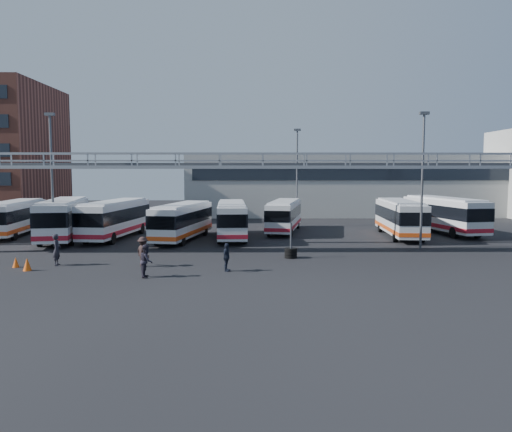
{
  "coord_description": "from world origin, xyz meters",
  "views": [
    {
      "loc": [
        -0.87,
        -30.24,
        5.82
      ],
      "look_at": [
        -0.47,
        6.0,
        2.56
      ],
      "focal_mm": 35.0,
      "sensor_mm": 36.0,
      "label": 1
    }
  ],
  "objects_px": {
    "bus_1": "(64,218)",
    "bus_3": "(183,220)",
    "pedestrian_b": "(146,261)",
    "bus_4": "(232,218)",
    "cone_left": "(16,262)",
    "cone_right": "(27,264)",
    "pedestrian_c": "(143,252)",
    "light_pole_back": "(297,172)",
    "light_pole_mid": "(422,172)",
    "tire_stack": "(291,252)",
    "bus_2": "(115,218)",
    "bus_8": "(444,213)",
    "light_pole_left": "(52,172)",
    "bus_5": "(284,215)",
    "bus_0": "(15,216)",
    "pedestrian_a": "(57,250)",
    "bus_7": "(400,217)",
    "pedestrian_d": "(227,257)"
  },
  "relations": [
    {
      "from": "bus_1",
      "to": "bus_3",
      "type": "relative_size",
      "value": 1.11
    },
    {
      "from": "pedestrian_b",
      "to": "bus_4",
      "type": "bearing_deg",
      "value": -18.77
    },
    {
      "from": "bus_4",
      "to": "cone_left",
      "type": "height_order",
      "value": "bus_4"
    },
    {
      "from": "bus_1",
      "to": "cone_right",
      "type": "distance_m",
      "value": 13.49
    },
    {
      "from": "bus_3",
      "to": "pedestrian_c",
      "type": "relative_size",
      "value": 5.71
    },
    {
      "from": "cone_left",
      "to": "light_pole_back",
      "type": "bearing_deg",
      "value": 49.27
    },
    {
      "from": "light_pole_mid",
      "to": "tire_stack",
      "type": "distance_m",
      "value": 12.18
    },
    {
      "from": "bus_2",
      "to": "bus_8",
      "type": "relative_size",
      "value": 0.97
    },
    {
      "from": "light_pole_left",
      "to": "bus_2",
      "type": "xyz_separation_m",
      "value": [
        3.44,
        4.78,
        -3.91
      ]
    },
    {
      "from": "bus_1",
      "to": "bus_8",
      "type": "xyz_separation_m",
      "value": [
        33.96,
        4.27,
        -0.04
      ]
    },
    {
      "from": "bus_5",
      "to": "bus_2",
      "type": "bearing_deg",
      "value": -152.88
    },
    {
      "from": "bus_0",
      "to": "light_pole_mid",
      "type": "bearing_deg",
      "value": -18.53
    },
    {
      "from": "cone_right",
      "to": "pedestrian_a",
      "type": "bearing_deg",
      "value": 55.56
    },
    {
      "from": "pedestrian_a",
      "to": "cone_right",
      "type": "xyz_separation_m",
      "value": [
        -1.12,
        -1.64,
        -0.6
      ]
    },
    {
      "from": "light_pole_left",
      "to": "bus_7",
      "type": "bearing_deg",
      "value": 11.17
    },
    {
      "from": "pedestrian_d",
      "to": "cone_left",
      "type": "height_order",
      "value": "pedestrian_d"
    },
    {
      "from": "pedestrian_b",
      "to": "pedestrian_a",
      "type": "bearing_deg",
      "value": 56.74
    },
    {
      "from": "bus_8",
      "to": "pedestrian_a",
      "type": "height_order",
      "value": "bus_8"
    },
    {
      "from": "bus_2",
      "to": "bus_1",
      "type": "bearing_deg",
      "value": -160.88
    },
    {
      "from": "bus_2",
      "to": "pedestrian_c",
      "type": "distance_m",
      "value": 13.82
    },
    {
      "from": "bus_2",
      "to": "pedestrian_a",
      "type": "height_order",
      "value": "bus_2"
    },
    {
      "from": "light_pole_left",
      "to": "cone_left",
      "type": "relative_size",
      "value": 16.2
    },
    {
      "from": "bus_3",
      "to": "pedestrian_a",
      "type": "xyz_separation_m",
      "value": [
        -6.26,
        -11.23,
        -0.73
      ]
    },
    {
      "from": "bus_7",
      "to": "bus_3",
      "type": "bearing_deg",
      "value": -169.84
    },
    {
      "from": "light_pole_left",
      "to": "pedestrian_a",
      "type": "relative_size",
      "value": 5.19
    },
    {
      "from": "light_pole_mid",
      "to": "bus_3",
      "type": "distance_m",
      "value": 19.58
    },
    {
      "from": "bus_1",
      "to": "pedestrian_b",
      "type": "relative_size",
      "value": 6.39
    },
    {
      "from": "bus_0",
      "to": "bus_3",
      "type": "height_order",
      "value": "bus_0"
    },
    {
      "from": "bus_0",
      "to": "tire_stack",
      "type": "xyz_separation_m",
      "value": [
        23.99,
        -11.9,
        -1.34
      ]
    },
    {
      "from": "pedestrian_d",
      "to": "pedestrian_a",
      "type": "bearing_deg",
      "value": 92.17
    },
    {
      "from": "bus_4",
      "to": "cone_left",
      "type": "distance_m",
      "value": 18.17
    },
    {
      "from": "bus_0",
      "to": "cone_left",
      "type": "height_order",
      "value": "bus_0"
    },
    {
      "from": "bus_7",
      "to": "bus_8",
      "type": "height_order",
      "value": "bus_8"
    },
    {
      "from": "light_pole_left",
      "to": "light_pole_back",
      "type": "bearing_deg",
      "value": 34.99
    },
    {
      "from": "cone_right",
      "to": "light_pole_mid",
      "type": "bearing_deg",
      "value": 17.6
    },
    {
      "from": "pedestrian_b",
      "to": "light_pole_back",
      "type": "bearing_deg",
      "value": -27.15
    },
    {
      "from": "cone_right",
      "to": "tire_stack",
      "type": "distance_m",
      "value": 16.35
    },
    {
      "from": "bus_7",
      "to": "pedestrian_c",
      "type": "height_order",
      "value": "bus_7"
    },
    {
      "from": "bus_4",
      "to": "light_pole_left",
      "type": "bearing_deg",
      "value": -163.2
    },
    {
      "from": "light_pole_back",
      "to": "bus_5",
      "type": "relative_size",
      "value": 1.0
    },
    {
      "from": "bus_2",
      "to": "cone_right",
      "type": "xyz_separation_m",
      "value": [
        -1.42,
        -14.02,
        -1.44
      ]
    },
    {
      "from": "bus_1",
      "to": "bus_8",
      "type": "distance_m",
      "value": 34.22
    },
    {
      "from": "bus_2",
      "to": "bus_4",
      "type": "distance_m",
      "value": 10.07
    },
    {
      "from": "pedestrian_a",
      "to": "pedestrian_c",
      "type": "distance_m",
      "value": 5.43
    },
    {
      "from": "bus_1",
      "to": "bus_5",
      "type": "bearing_deg",
      "value": 5.16
    },
    {
      "from": "bus_3",
      "to": "pedestrian_a",
      "type": "height_order",
      "value": "bus_3"
    },
    {
      "from": "light_pole_back",
      "to": "light_pole_mid",
      "type": "bearing_deg",
      "value": -61.93
    },
    {
      "from": "bus_2",
      "to": "cone_right",
      "type": "distance_m",
      "value": 14.16
    },
    {
      "from": "pedestrian_d",
      "to": "cone_left",
      "type": "bearing_deg",
      "value": 96.67
    },
    {
      "from": "light_pole_back",
      "to": "light_pole_left",
      "type": "bearing_deg",
      "value": -145.01
    }
  ]
}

